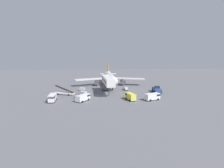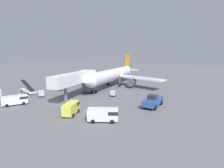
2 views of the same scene
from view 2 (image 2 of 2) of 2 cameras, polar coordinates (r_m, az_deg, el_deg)
ground_plane at (r=46.23m, az=-17.55°, el=-5.35°), size 300.00×300.00×0.00m
airplane_at_gate at (r=63.35m, az=0.44°, el=2.90°), size 35.96×37.87×11.23m
jet_bridge at (r=48.42m, az=-10.95°, el=1.56°), size 4.21×17.59×6.68m
pushback_tug at (r=41.07m, az=12.63°, el=-5.21°), size 3.49×7.17×2.72m
belt_loader_truck at (r=59.22m, az=-24.77°, el=-1.74°), size 7.71×4.53×3.46m
service_van_outer_left at (r=36.05m, az=-12.60°, el=-7.25°), size 2.97×4.93×2.30m
service_van_near_left at (r=46.79m, az=-27.90°, el=-4.33°), size 4.62×5.52×2.13m
service_van_outer_right at (r=31.75m, az=-2.57°, el=-9.41°), size 5.58×3.81×2.27m
baggage_cart_far_center at (r=49.71m, az=0.31°, el=-2.91°), size 1.87×2.37×1.39m
baggage_cart_rear_right at (r=52.68m, az=-21.30°, el=-2.76°), size 2.89×2.72×1.58m
baggage_cart_rear_left at (r=59.36m, az=-16.25°, el=-1.16°), size 2.46×1.92×1.48m
ground_crew_worker_foreground at (r=51.72m, az=-26.98°, el=-3.31°), size 0.47×0.47×1.78m
safety_cone_alpha at (r=40.59m, az=-10.57°, el=-6.79°), size 0.33×0.33×0.51m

